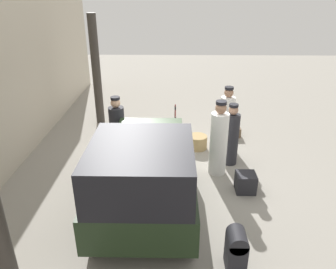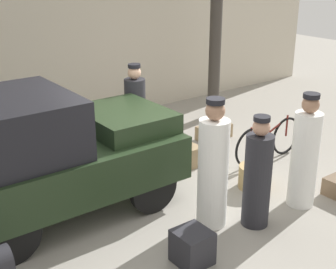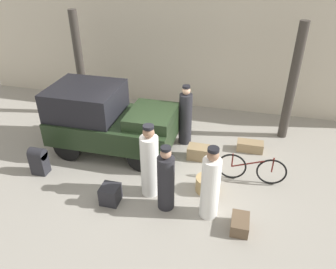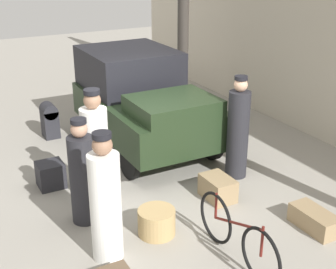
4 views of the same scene
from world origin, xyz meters
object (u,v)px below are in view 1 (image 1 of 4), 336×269
object	(u,v)px
suitcase_tan_flat	(231,131)
porter_with_bicycle	(219,141)
porter_standing_middle	(231,137)
conductor_in_dark_uniform	(118,135)
suitcase_black_upright	(150,149)
trunk_umber_medium	(129,129)
porter_lifting_near_truck	(227,120)
wicker_basket	(198,142)
truck	(145,173)
bicycle	(175,122)
trunk_barrel_dark	(236,249)
trunk_wicker_pale	(246,182)

from	to	relation	value
suitcase_tan_flat	porter_with_bicycle	bearing A→B (deg)	162.49
porter_standing_middle	conductor_in_dark_uniform	size ratio (longest dim) A/B	0.88
suitcase_black_upright	trunk_umber_medium	size ratio (longest dim) A/B	0.79
porter_lifting_near_truck	porter_with_bicycle	size ratio (longest dim) A/B	0.95
wicker_basket	truck	bearing A→B (deg)	158.13
porter_lifting_near_truck	suitcase_black_upright	xyz separation A→B (m)	(-0.58, 2.12, -0.62)
truck	porter_standing_middle	bearing A→B (deg)	-42.05
bicycle	porter_with_bicycle	xyz separation A→B (m)	(-2.32, -1.02, 0.47)
truck	porter_standing_middle	distance (m)	2.97
bicycle	trunk_barrel_dark	xyz separation A→B (m)	(-5.33, -0.97, 0.02)
porter_with_bicycle	conductor_in_dark_uniform	bearing A→B (deg)	81.95
porter_standing_middle	porter_with_bicycle	world-z (taller)	porter_with_bicycle
porter_standing_middle	trunk_barrel_dark	size ratio (longest dim) A/B	2.16
porter_standing_middle	porter_with_bicycle	bearing A→B (deg)	141.82
wicker_basket	trunk_wicker_pale	distance (m)	2.30
trunk_umber_medium	trunk_barrel_dark	bearing A→B (deg)	-155.60
porter_standing_middle	truck	bearing A→B (deg)	137.95
conductor_in_dark_uniform	trunk_barrel_dark	size ratio (longest dim) A/B	2.44
porter_standing_middle	conductor_in_dark_uniform	distance (m)	2.84
bicycle	trunk_wicker_pale	world-z (taller)	bicycle
conductor_in_dark_uniform	trunk_wicker_pale	distance (m)	3.27
porter_standing_middle	conductor_in_dark_uniform	world-z (taller)	conductor_in_dark_uniform
conductor_in_dark_uniform	suitcase_tan_flat	world-z (taller)	conductor_in_dark_uniform
suitcase_black_upright	truck	bearing A→B (deg)	-177.53
trunk_barrel_dark	conductor_in_dark_uniform	bearing A→B (deg)	35.58
porter_standing_middle	suitcase_black_upright	distance (m)	2.20
suitcase_black_upright	trunk_wicker_pale	bearing A→B (deg)	-126.69
porter_lifting_near_truck	suitcase_tan_flat	bearing A→B (deg)	-21.56
porter_standing_middle	trunk_umber_medium	xyz separation A→B (m)	(1.79, 2.83, -0.59)
porter_with_bicycle	suitcase_tan_flat	world-z (taller)	porter_with_bicycle
bicycle	trunk_wicker_pale	bearing A→B (deg)	-153.37
bicycle	conductor_in_dark_uniform	size ratio (longest dim) A/B	0.93
porter_lifting_near_truck	truck	bearing A→B (deg)	147.68
porter_with_bicycle	suitcase_black_upright	size ratio (longest dim) A/B	3.15
porter_standing_middle	bicycle	bearing A→B (deg)	37.39
porter_lifting_near_truck	trunk_wicker_pale	size ratio (longest dim) A/B	4.03
truck	porter_standing_middle	size ratio (longest dim) A/B	2.12
bicycle	wicker_basket	bearing A→B (deg)	-148.16
bicycle	porter_lifting_near_truck	world-z (taller)	porter_lifting_near_truck
bicycle	suitcase_black_upright	world-z (taller)	bicycle
trunk_barrel_dark	trunk_wicker_pale	distance (m)	2.30
trunk_wicker_pale	trunk_barrel_dark	bearing A→B (deg)	164.84
porter_lifting_near_truck	trunk_barrel_dark	world-z (taller)	porter_lifting_near_truck
porter_lifting_near_truck	porter_standing_middle	distance (m)	0.98
trunk_umber_medium	trunk_wicker_pale	world-z (taller)	trunk_wicker_pale
porter_with_bicycle	truck	bearing A→B (deg)	136.93
porter_with_bicycle	conductor_in_dark_uniform	size ratio (longest dim) A/B	1.02
wicker_basket	bicycle	bearing A→B (deg)	31.84
truck	trunk_wicker_pale	bearing A→B (deg)	-66.91
conductor_in_dark_uniform	trunk_barrel_dark	bearing A→B (deg)	-144.42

